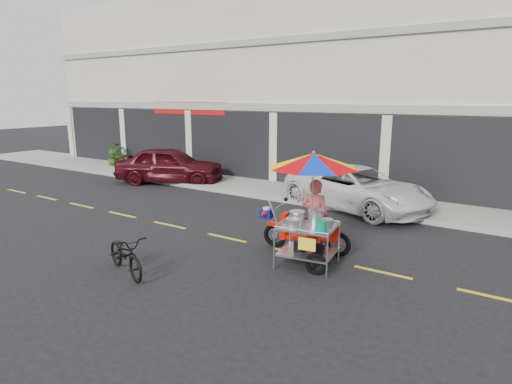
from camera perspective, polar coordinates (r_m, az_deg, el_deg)
The scene contains 10 objects.
ground at distance 9.97m, azimuth 5.38°, elevation -8.14°, with size 90.00×90.00×0.00m, color black.
sidewalk at distance 14.83m, azimuth 15.41°, elevation -1.28°, with size 45.00×3.00×0.15m, color gray.
shophouse_block at distance 18.93m, azimuth 29.54°, elevation 13.20°, with size 36.00×8.11×10.40m.
centerline at distance 9.97m, azimuth 5.38°, elevation -8.12°, with size 42.00×0.10×0.01m, color gold.
maroon_sedan at distance 18.05m, azimuth -11.39°, elevation 3.55°, with size 1.78×4.42×1.51m, color #3E0911.
white_pickup at distance 13.95m, azimuth 13.32°, elevation 0.51°, with size 2.25×4.88×1.36m, color white.
plant_tall at distance 22.73m, azimuth -17.73°, elevation 4.93°, with size 1.01×0.88×1.12m, color #20500E.
plant_short at distance 22.55m, azimuth -18.58°, elevation 4.47°, with size 0.48×0.48×0.85m, color #20500E.
near_bicycle at distance 9.09m, azimuth -17.00°, elevation -7.92°, with size 0.56×1.61×0.84m, color black.
food_vendor_rig at distance 9.16m, azimuth 7.51°, elevation 0.04°, with size 2.65×2.13×2.46m.
Camera 1 is at (4.31, -8.27, 3.53)m, focal length 30.00 mm.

